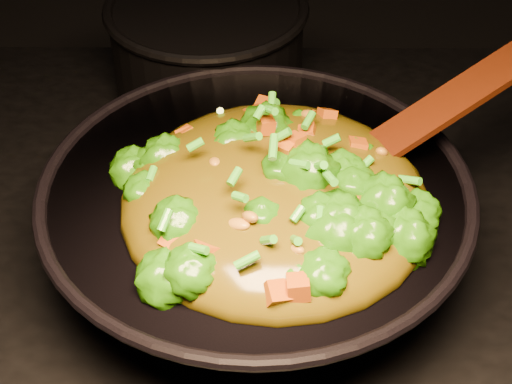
# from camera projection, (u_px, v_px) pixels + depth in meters

# --- Properties ---
(wok) EXTENTS (0.52, 0.52, 0.12)m
(wok) POSITION_uv_depth(u_px,v_px,m) (256.00, 230.00, 0.81)
(wok) COLOR black
(wok) RESTS_ON stovetop
(stir_fry) EXTENTS (0.38, 0.38, 0.10)m
(stir_fry) POSITION_uv_depth(u_px,v_px,m) (276.00, 165.00, 0.72)
(stir_fry) COLOR #266E07
(stir_fry) RESTS_ON wok
(spatula) EXTENTS (0.26, 0.15, 0.11)m
(spatula) POSITION_uv_depth(u_px,v_px,m) (420.00, 122.00, 0.77)
(spatula) COLOR black
(spatula) RESTS_ON wok
(back_pot) EXTENTS (0.32, 0.32, 0.14)m
(back_pot) POSITION_uv_depth(u_px,v_px,m) (208.00, 52.00, 1.05)
(back_pot) COLOR black
(back_pot) RESTS_ON stovetop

